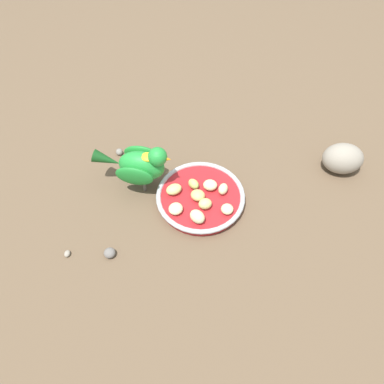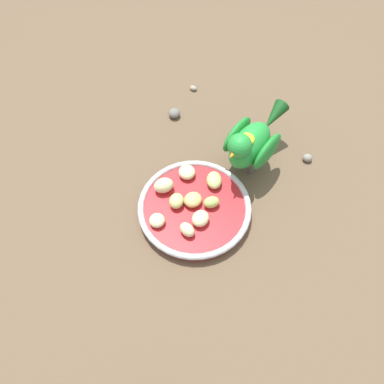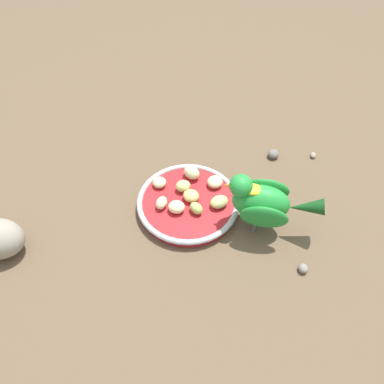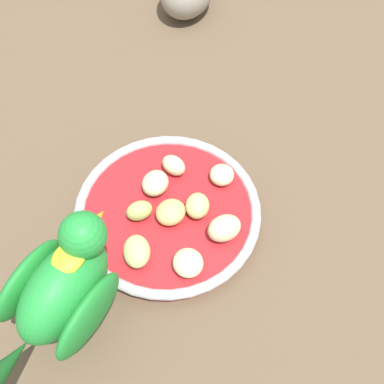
{
  "view_description": "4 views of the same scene",
  "coord_description": "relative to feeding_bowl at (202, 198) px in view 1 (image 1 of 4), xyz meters",
  "views": [
    {
      "loc": [
        -0.38,
        0.4,
        0.77
      ],
      "look_at": [
        0.0,
        0.02,
        0.06
      ],
      "focal_mm": 36.35,
      "sensor_mm": 36.0,
      "label": 1
    },
    {
      "loc": [
        -0.13,
        -0.37,
        0.67
      ],
      "look_at": [
        -0.0,
        0.0,
        0.05
      ],
      "focal_mm": 37.45,
      "sensor_mm": 36.0,
      "label": 2
    },
    {
      "loc": [
        0.39,
        -0.4,
        0.69
      ],
      "look_at": [
        0.01,
        -0.01,
        0.05
      ],
      "focal_mm": 38.82,
      "sensor_mm": 36.0,
      "label": 3
    },
    {
      "loc": [
        0.1,
        0.26,
        0.52
      ],
      "look_at": [
        -0.03,
        -0.01,
        0.04
      ],
      "focal_mm": 46.64,
      "sensor_mm": 36.0,
      "label": 4
    }
  ],
  "objects": [
    {
      "name": "pebble_1",
      "position": [
        0.27,
        0.04,
        -0.01
      ],
      "size": [
        0.03,
        0.02,
        0.02
      ],
      "primitive_type": "ellipsoid",
      "rotation": [
        0.0,
        0.0,
        2.65
      ],
      "color": "gray",
      "rests_on": "ground_plane"
    },
    {
      "name": "pebble_2",
      "position": [
        0.04,
        0.25,
        -0.0
      ],
      "size": [
        0.03,
        0.03,
        0.02
      ],
      "primitive_type": "ellipsoid",
      "rotation": [
        0.0,
        0.0,
        4.5
      ],
      "color": "slate",
      "rests_on": "ground_plane"
    },
    {
      "name": "feeding_bowl",
      "position": [
        0.0,
        0.0,
        0.0
      ],
      "size": [
        0.22,
        0.22,
        0.03
      ],
      "color": "#AD1E23",
      "rests_on": "ground_plane"
    },
    {
      "name": "apple_piece_5",
      "position": [
        0.01,
        -0.03,
        0.02
      ],
      "size": [
        0.05,
        0.05,
        0.02
      ],
      "primitive_type": "ellipsoid",
      "rotation": [
        0.0,
        0.0,
        0.67
      ],
      "color": "beige",
      "rests_on": "feeding_bowl"
    },
    {
      "name": "parrot",
      "position": [
        0.14,
        0.07,
        0.07
      ],
      "size": [
        0.18,
        0.14,
        0.14
      ],
      "rotation": [
        0.0,
        0.0,
        -2.55
      ],
      "color": "#59544C",
      "rests_on": "ground_plane"
    },
    {
      "name": "apple_piece_7",
      "position": [
        0.06,
        0.04,
        0.02
      ],
      "size": [
        0.04,
        0.05,
        0.02
      ],
      "primitive_type": "ellipsoid",
      "rotation": [
        0.0,
        0.0,
        4.4
      ],
      "color": "#C6D17A",
      "rests_on": "feeding_bowl"
    },
    {
      "name": "apple_piece_1",
      "position": [
        -0.04,
        0.06,
        0.02
      ],
      "size": [
        0.04,
        0.03,
        0.03
      ],
      "primitive_type": "ellipsoid",
      "rotation": [
        0.0,
        0.0,
        0.01
      ],
      "color": "beige",
      "rests_on": "feeding_bowl"
    },
    {
      "name": "ground_plane",
      "position": [
        0.0,
        0.01,
        -0.01
      ],
      "size": [
        4.0,
        4.0,
        0.0
      ],
      "primitive_type": "plane",
      "color": "brown"
    },
    {
      "name": "apple_piece_4",
      "position": [
        -0.03,
        0.02,
        0.02
      ],
      "size": [
        0.04,
        0.04,
        0.03
      ],
      "primitive_type": "ellipsoid",
      "rotation": [
        0.0,
        0.0,
        4.17
      ],
      "color": "#C6D17A",
      "rests_on": "feeding_bowl"
    },
    {
      "name": "rock_large",
      "position": [
        -0.18,
        -0.33,
        0.03
      ],
      "size": [
        0.13,
        0.13,
        0.08
      ],
      "primitive_type": "ellipsoid",
      "rotation": [
        0.0,
        0.0,
        0.73
      ],
      "color": "gray",
      "rests_on": "ground_plane"
    },
    {
      "name": "apple_piece_6",
      "position": [
        0.01,
        0.07,
        0.02
      ],
      "size": [
        0.03,
        0.04,
        0.02
      ],
      "primitive_type": "ellipsoid",
      "rotation": [
        0.0,
        0.0,
        1.53
      ],
      "color": "beige",
      "rests_on": "feeding_bowl"
    },
    {
      "name": "apple_piece_0",
      "position": [
        0.01,
        0.01,
        0.02
      ],
      "size": [
        0.04,
        0.04,
        0.02
      ],
      "primitive_type": "ellipsoid",
      "rotation": [
        0.0,
        0.0,
        3.42
      ],
      "color": "tan",
      "rests_on": "feeding_bowl"
    },
    {
      "name": "apple_piece_2",
      "position": [
        -0.07,
        -0.01,
        0.02
      ],
      "size": [
        0.04,
        0.04,
        0.02
      ],
      "primitive_type": "ellipsoid",
      "rotation": [
        0.0,
        0.0,
        4.4
      ],
      "color": "beige",
      "rests_on": "feeding_bowl"
    },
    {
      "name": "apple_piece_3",
      "position": [
        0.04,
        -0.01,
        0.02
      ],
      "size": [
        0.03,
        0.02,
        0.02
      ],
      "primitive_type": "ellipsoid",
      "rotation": [
        0.0,
        0.0,
        3.07
      ],
      "color": "#B2CC66",
      "rests_on": "feeding_bowl"
    },
    {
      "name": "apple_piece_8",
      "position": [
        -0.03,
        -0.05,
        0.02
      ],
      "size": [
        0.03,
        0.04,
        0.02
      ],
      "primitive_type": "ellipsoid",
      "rotation": [
        0.0,
        0.0,
        2.01
      ],
      "color": "beige",
      "rests_on": "feeding_bowl"
    },
    {
      "name": "pebble_0",
      "position": [
        0.11,
        0.32,
        -0.01
      ],
      "size": [
        0.02,
        0.02,
        0.01
      ],
      "primitive_type": "ellipsoid",
      "rotation": [
        0.0,
        0.0,
        5.4
      ],
      "color": "gray",
      "rests_on": "ground_plane"
    }
  ]
}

